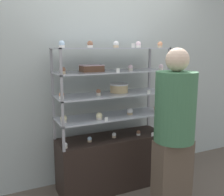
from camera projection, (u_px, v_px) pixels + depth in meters
name	position (u px, v px, depth m)	size (l,w,h in m)	color
ground_plane	(112.00, 186.00, 3.06)	(20.00, 20.00, 0.00)	brown
back_wall	(100.00, 72.00, 3.12)	(8.00, 0.05, 2.60)	#A8B2AD
display_base	(112.00, 162.00, 3.00)	(1.23, 0.41, 0.60)	black
display_riser_lower	(112.00, 117.00, 2.90)	(1.23, 0.41, 0.25)	#99999E
display_riser_middle	(112.00, 95.00, 2.86)	(1.23, 0.41, 0.25)	#99999E
display_riser_upper	(112.00, 72.00, 2.81)	(1.23, 0.41, 0.25)	#99999E
display_riser_top	(112.00, 49.00, 2.76)	(1.23, 0.41, 0.25)	#99999E
layer_cake_centerpiece	(119.00, 88.00, 2.92)	(0.21, 0.21, 0.10)	#DBBC84
sheet_cake_frosted	(92.00, 68.00, 2.74)	(0.23, 0.17, 0.07)	brown
cupcake_0	(65.00, 145.00, 2.61)	(0.05, 0.05, 0.06)	beige
cupcake_1	(90.00, 139.00, 2.78)	(0.05, 0.05, 0.06)	#CCB28C
cupcake_2	(114.00, 135.00, 2.91)	(0.05, 0.05, 0.06)	#CCB28C
cupcake_3	(138.00, 133.00, 2.99)	(0.05, 0.05, 0.06)	white
cupcake_4	(156.00, 129.00, 3.14)	(0.05, 0.05, 0.06)	beige
price_tag_0	(153.00, 134.00, 2.96)	(0.04, 0.00, 0.04)	white
cupcake_5	(64.00, 119.00, 2.62)	(0.07, 0.07, 0.08)	beige
cupcake_6	(99.00, 116.00, 2.73)	(0.07, 0.07, 0.08)	beige
cupcake_7	(130.00, 111.00, 2.93)	(0.07, 0.07, 0.08)	#CCB28C
cupcake_8	(156.00, 109.00, 3.06)	(0.07, 0.07, 0.08)	beige
price_tag_1	(106.00, 119.00, 2.67)	(0.04, 0.00, 0.04)	white
cupcake_9	(62.00, 96.00, 2.55)	(0.05, 0.05, 0.07)	white
cupcake_10	(98.00, 92.00, 2.74)	(0.05, 0.05, 0.07)	beige
cupcake_11	(160.00, 89.00, 2.98)	(0.05, 0.05, 0.07)	white
price_tag_2	(149.00, 92.00, 2.83)	(0.04, 0.00, 0.04)	white
cupcake_12	(63.00, 70.00, 2.51)	(0.05, 0.05, 0.07)	#CCB28C
cupcake_13	(130.00, 68.00, 2.84)	(0.05, 0.05, 0.07)	beige
cupcake_14	(161.00, 67.00, 2.94)	(0.05, 0.05, 0.07)	beige
price_tag_3	(118.00, 70.00, 2.63)	(0.04, 0.00, 0.04)	white
cupcake_15	(62.00, 44.00, 2.45)	(0.06, 0.06, 0.07)	white
cupcake_16	(90.00, 44.00, 2.56)	(0.06, 0.06, 0.07)	white
cupcake_17	(116.00, 44.00, 2.65)	(0.06, 0.06, 0.07)	#CCB28C
cupcake_18	(138.00, 45.00, 2.80)	(0.06, 0.06, 0.07)	white
cupcake_19	(160.00, 45.00, 2.92)	(0.06, 0.06, 0.07)	#CCB28C
price_tag_4	(133.00, 45.00, 2.65)	(0.04, 0.00, 0.04)	white
customer_figure	(174.00, 129.00, 2.42)	(0.37, 0.37, 1.59)	brown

